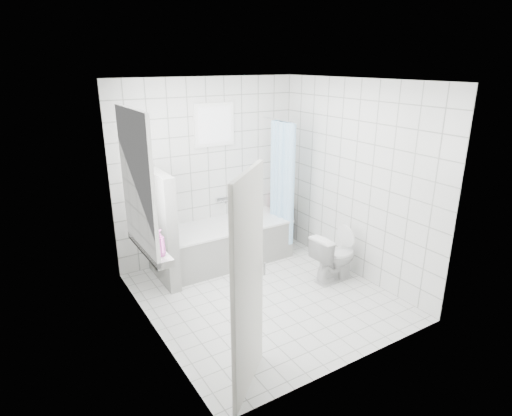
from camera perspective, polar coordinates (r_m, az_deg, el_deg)
ground at (r=5.48m, az=1.15°, el=-11.64°), size 3.00×3.00×0.00m
ceiling at (r=4.72m, az=1.36°, el=16.68°), size 3.00×3.00×0.00m
wall_back at (r=6.21m, az=-6.34°, el=4.98°), size 2.80×0.02×2.60m
wall_front at (r=3.85m, az=13.51°, el=-4.34°), size 2.80×0.02×2.60m
wall_left at (r=4.38m, az=-14.32°, el=-1.52°), size 0.02×3.00×2.60m
wall_right at (r=5.80m, az=12.97°, el=3.60°), size 0.02×3.00×2.60m
window_left at (r=4.58m, az=-15.26°, el=3.24°), size 0.01×0.90×1.40m
window_back at (r=6.09m, az=-5.51°, el=10.97°), size 0.50×0.01×0.50m
window_sill at (r=4.83m, az=-13.99°, el=-5.15°), size 0.18×1.02×0.08m
door at (r=3.65m, az=-1.06°, el=-10.39°), size 0.62×0.57×2.00m
bathtub at (r=6.25m, az=-3.86°, el=-4.65°), size 1.84×0.77×0.58m
partition_wall at (r=5.67m, az=-12.54°, el=-2.57°), size 0.15×0.85×1.50m
tiled_ledge at (r=6.98m, az=3.03°, el=-2.17°), size 0.40×0.24×0.55m
toilet at (r=5.81m, az=10.42°, el=-6.44°), size 0.66×0.41×0.65m
curtain_rod at (r=6.20m, az=3.07°, el=11.64°), size 0.02×0.80×0.02m
shower_curtain at (r=6.27m, az=3.60°, el=3.33°), size 0.14×0.48×1.78m
tub_faucet at (r=6.37m, az=-4.60°, el=1.20°), size 0.18×0.06×0.06m
sill_bottles at (r=4.75m, az=-13.96°, el=-3.34°), size 0.17×0.79×0.33m
ledge_bottles at (r=6.79m, az=3.12°, el=0.79°), size 0.15×0.19×0.26m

